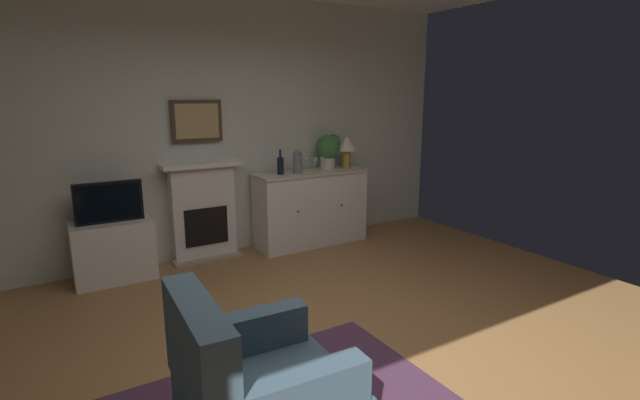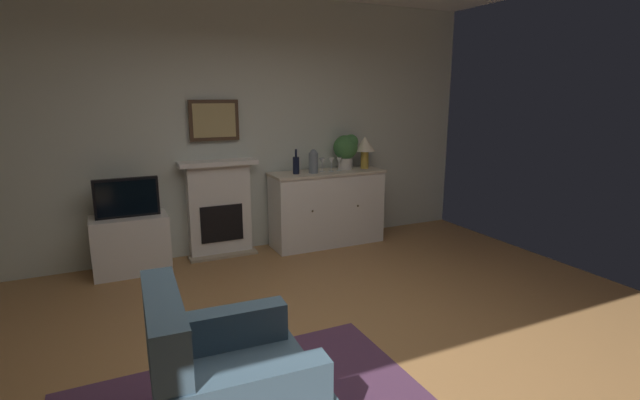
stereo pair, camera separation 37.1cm
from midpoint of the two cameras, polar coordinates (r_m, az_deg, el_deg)
The scene contains 15 objects.
ground_plane at distance 3.50m, azimuth 0.86°, elevation -19.60°, with size 6.21×5.49×0.10m, color #9E7042.
wall_rear at distance 5.46m, azimuth -14.60°, elevation 8.53°, with size 6.21×0.06×2.91m, color silver.
fireplace_unit at distance 5.41m, azimuth -15.99°, elevation -1.32°, with size 0.87×0.30×1.10m.
framed_picture at distance 5.31m, azimuth -16.78°, elevation 9.21°, with size 0.55×0.04×0.45m.
sideboard_cabinet at distance 5.73m, azimuth -2.99°, elevation -0.98°, with size 1.40×0.49×0.91m.
table_lamp at distance 5.87m, azimuth 1.45°, elevation 6.63°, with size 0.26×0.26×0.40m.
wine_bottle at distance 5.43m, azimuth -6.81°, elevation 4.22°, with size 0.08×0.08×0.29m.
wine_glass_left at distance 5.59m, azimuth -3.66°, elevation 4.67°, with size 0.07×0.07×0.16m.
wine_glass_center at distance 5.62m, azimuth -2.54°, elevation 4.73°, with size 0.07×0.07×0.16m.
wine_glass_right at distance 5.68m, azimuth -1.62°, elevation 4.83°, with size 0.07×0.07×0.16m.
vase_decorative at distance 5.48m, azimuth -4.71°, elevation 4.69°, with size 0.11×0.11×0.28m.
tv_cabinet at distance 5.17m, azimuth -25.82°, elevation -5.64°, with size 0.75×0.42×0.60m.
tv_set at distance 5.02m, azimuth -26.35°, elevation -0.27°, with size 0.62×0.07×0.40m.
potted_plant_small at distance 5.79m, azimuth -0.79°, elevation 6.32°, with size 0.30×0.30×0.43m.
armchair at distance 2.55m, azimuth -12.43°, elevation -22.02°, with size 0.84×0.81×0.92m.
Camera 1 is at (-1.74, -2.41, 1.82)m, focal length 26.20 mm.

